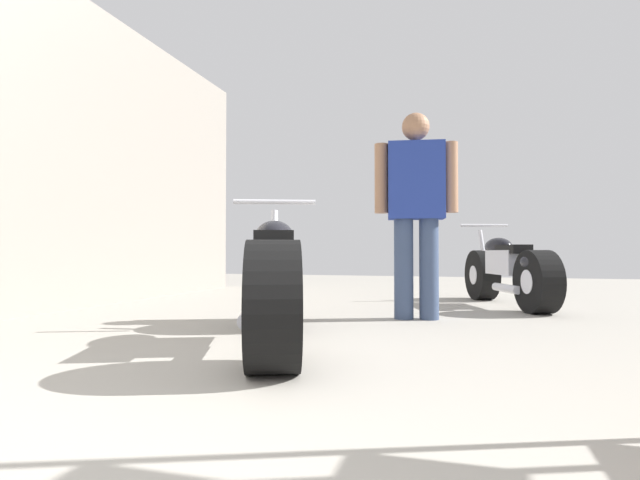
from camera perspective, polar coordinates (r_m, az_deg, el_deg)
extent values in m
plane|color=#9E998E|center=(3.89, 2.74, -9.77)|extent=(15.68, 15.68, 0.00)
cube|color=gray|center=(5.37, -28.83, 9.73)|extent=(0.08, 7.19, 3.17)
cylinder|color=black|center=(3.78, -5.25, -5.23)|extent=(0.46, 0.68, 0.63)
cylinder|color=silver|center=(3.78, -5.25, -5.23)|extent=(0.33, 0.32, 0.24)
cylinder|color=black|center=(2.36, -5.42, -7.58)|extent=(0.46, 0.68, 0.63)
cylinder|color=silver|center=(2.36, -5.42, -7.58)|extent=(0.33, 0.32, 0.24)
cube|color=silver|center=(3.06, -5.31, -2.84)|extent=(0.44, 0.67, 0.27)
ellipsoid|color=black|center=(3.27, -5.28, 0.34)|extent=(0.42, 0.57, 0.22)
cube|color=black|center=(2.88, -5.32, -0.01)|extent=(0.37, 0.52, 0.10)
ellipsoid|color=black|center=(2.40, -5.40, -2.79)|extent=(0.39, 0.49, 0.23)
cylinder|color=silver|center=(3.73, -5.24, -0.77)|extent=(0.13, 0.25, 0.57)
cylinder|color=silver|center=(3.71, -5.24, 4.39)|extent=(0.58, 0.25, 0.04)
cylinder|color=silver|center=(2.79, -8.20, -8.55)|extent=(0.27, 0.53, 0.09)
cylinder|color=black|center=(6.19, 18.14, -3.84)|extent=(0.40, 0.62, 0.58)
cylinder|color=silver|center=(6.19, 18.14, -3.84)|extent=(0.29, 0.28, 0.22)
cylinder|color=black|center=(4.99, 23.78, -4.42)|extent=(0.40, 0.62, 0.58)
cylinder|color=silver|center=(4.99, 23.78, -4.42)|extent=(0.29, 0.28, 0.22)
cube|color=silver|center=(5.58, 20.64, -2.42)|extent=(0.40, 0.62, 0.26)
ellipsoid|color=black|center=(5.76, 19.81, -0.75)|extent=(0.38, 0.53, 0.20)
cube|color=black|center=(5.43, 21.34, -1.00)|extent=(0.33, 0.48, 0.09)
ellipsoid|color=black|center=(5.02, 23.52, -2.31)|extent=(0.36, 0.46, 0.22)
cylinder|color=silver|center=(6.15, 18.25, -1.31)|extent=(0.12, 0.23, 0.53)
cylinder|color=silver|center=(6.13, 18.36, 1.60)|extent=(0.55, 0.22, 0.03)
cylinder|color=silver|center=(5.29, 20.61, -5.22)|extent=(0.24, 0.50, 0.08)
cylinder|color=#384766|center=(4.27, 9.60, -3.30)|extent=(0.18, 0.18, 0.85)
cylinder|color=#384766|center=(4.28, 12.42, -3.28)|extent=(0.18, 0.18, 0.85)
cube|color=navy|center=(4.31, 10.97, 6.67)|extent=(0.50, 0.32, 0.65)
cylinder|color=#9E7051|center=(4.30, 7.07, 7.03)|extent=(0.13, 0.13, 0.59)
cylinder|color=#9E7051|center=(4.34, 14.84, 6.99)|extent=(0.13, 0.13, 0.59)
sphere|color=#9E7051|center=(4.40, 10.94, 12.67)|extent=(0.23, 0.23, 0.23)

